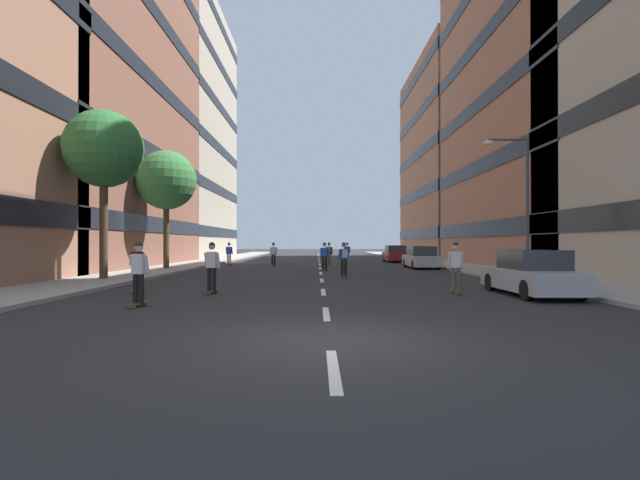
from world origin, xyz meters
TOP-DOWN VIEW (x-y plane):
  - ground_plane at (0.00, 29.59)m, footprint 177.53×177.53m
  - sidewalk_left at (-9.91, 33.29)m, footprint 3.57×81.37m
  - sidewalk_right at (9.91, 33.29)m, footprint 3.57×81.37m
  - lane_markings at (0.00, 30.50)m, footprint 0.16×67.20m
  - building_left_mid at (-19.55, 24.96)m, footprint 15.82×22.60m
  - building_left_far at (-19.55, 46.79)m, footprint 15.82×21.13m
  - building_right_mid at (19.55, 24.96)m, footprint 15.82×21.66m
  - building_right_far at (19.55, 46.79)m, footprint 15.82×20.61m
  - parked_car_near at (6.92, 23.03)m, footprint 1.82×4.40m
  - parked_car_mid at (6.92, 6.88)m, footprint 1.82×4.40m
  - parked_car_far at (6.92, 33.47)m, footprint 1.82×4.40m
  - street_tree_near at (-9.91, 12.54)m, footprint 3.50×3.50m
  - street_tree_mid at (-9.91, 21.20)m, footprint 3.79×3.79m
  - streetlamp_right at (9.18, 12.87)m, footprint 2.13×0.30m
  - skater_0 at (0.72, 27.02)m, footprint 0.55×0.91m
  - skater_1 at (0.25, 20.52)m, footprint 0.57×0.92m
  - skater_2 at (-3.46, 25.83)m, footprint 0.56×0.92m
  - skater_3 at (2.43, 31.82)m, footprint 0.54×0.91m
  - skater_4 at (-6.98, 26.97)m, footprint 0.56×0.92m
  - skater_5 at (-3.85, 7.47)m, footprint 0.56×0.92m
  - skater_6 at (-5.13, 4.30)m, footprint 0.56×0.92m
  - skater_7 at (1.15, 15.03)m, footprint 0.56×0.92m
  - skater_8 at (-6.49, 7.66)m, footprint 0.56×0.92m
  - skater_9 at (4.58, 7.49)m, footprint 0.55×0.92m

SIDE VIEW (x-z plane):
  - ground_plane at x=0.00m, z-range 0.00..0.00m
  - lane_markings at x=0.00m, z-range 0.00..0.01m
  - sidewalk_left at x=-9.91m, z-range 0.00..0.14m
  - sidewalk_right at x=9.91m, z-range 0.00..0.14m
  - parked_car_near at x=6.92m, z-range -0.06..1.46m
  - parked_car_mid at x=6.92m, z-range -0.06..1.46m
  - parked_car_far at x=6.92m, z-range -0.06..1.46m
  - skater_1 at x=0.25m, z-range 0.10..1.87m
  - skater_2 at x=-3.46m, z-range 0.10..1.87m
  - skater_3 at x=2.43m, z-range 0.10..1.87m
  - skater_4 at x=-6.98m, z-range 0.10..1.87m
  - skater_5 at x=-3.85m, z-range 0.10..1.87m
  - skater_6 at x=-5.13m, z-range 0.10..1.87m
  - skater_9 at x=4.58m, z-range 0.10..1.87m
  - skater_0 at x=0.72m, z-range 0.13..1.90m
  - skater_7 at x=1.15m, z-range 0.13..1.90m
  - skater_8 at x=-6.49m, z-range 0.13..1.90m
  - streetlamp_right at x=9.18m, z-range 0.89..7.39m
  - street_tree_mid at x=-9.91m, z-range 1.98..9.52m
  - street_tree_near at x=-9.91m, z-range 2.16..9.80m
  - building_right_far at x=19.55m, z-range 0.09..23.46m
  - building_left_mid at x=-19.55m, z-range 0.09..25.33m
  - building_right_mid at x=19.55m, z-range 0.09..27.60m
  - building_left_far at x=-19.55m, z-range 0.09..29.81m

